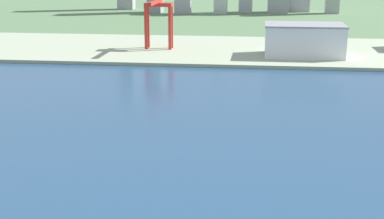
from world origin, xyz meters
TOP-DOWN VIEW (x-y plane):
  - ground_plane at (0.00, 300.00)m, footprint 2400.00×2400.00m
  - water_bay at (0.00, 240.00)m, footprint 840.00×360.00m
  - industrial_pier at (0.00, 490.00)m, footprint 840.00×140.00m
  - port_crane_red at (-64.68, 480.33)m, footprint 21.03×47.95m
  - warehouse_main at (44.94, 461.92)m, footprint 56.52×36.46m

SIDE VIEW (x-z plane):
  - ground_plane at x=0.00m, z-range 0.00..0.00m
  - water_bay at x=0.00m, z-range 0.00..0.15m
  - industrial_pier at x=0.00m, z-range 0.00..2.50m
  - warehouse_main at x=44.94m, z-range 2.52..25.44m
  - port_crane_red at x=-64.68m, z-range 10.78..48.73m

